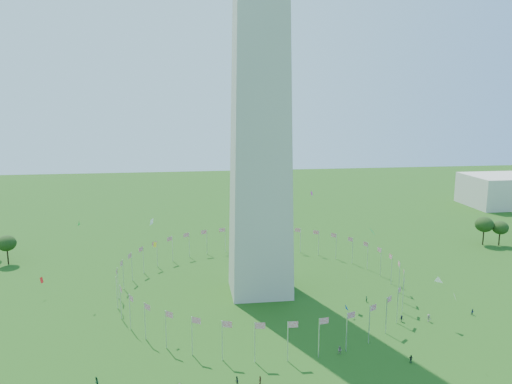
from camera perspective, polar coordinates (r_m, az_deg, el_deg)
The scene contains 3 objects.
flag_ring at distance 146.25m, azimuth 0.45°, elevation -9.60°, with size 80.24×80.24×9.00m.
crowd at distance 106.46m, azimuth 10.71°, elevation -20.11°, with size 91.55×62.08×1.98m.
kites_aloft at distance 119.73m, azimuth 8.48°, elevation -8.34°, with size 128.02×72.06×29.62m.
Camera 1 is at (-20.24, -85.81, 54.85)m, focal length 35.00 mm.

